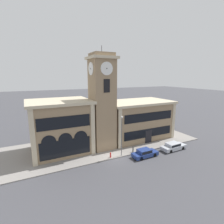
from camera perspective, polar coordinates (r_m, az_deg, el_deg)
name	(u,v)px	position (r m, az deg, el deg)	size (l,w,h in m)	color
ground_plane	(115,159)	(29.53, 0.93, -15.04)	(300.00, 300.00, 0.00)	#424247
sidewalk_kerb	(99,144)	(34.93, -4.11, -10.53)	(39.83, 13.15, 0.15)	gray
clock_tower	(102,103)	(31.18, -3.21, 3.05)	(4.59, 4.59, 18.28)	#937A5B
town_hall_left_wing	(60,126)	(32.03, -16.56, -4.46)	(10.57, 8.84, 9.21)	#937A5B
town_hall_right_wing	(137,119)	(38.24, 8.20, -2.37)	(14.37, 8.84, 8.05)	#937A5B
parked_car_near	(145,153)	(30.34, 10.64, -12.98)	(4.51, 1.88, 1.37)	navy
parked_car_mid	(173,146)	(34.33, 19.36, -10.47)	(4.92, 1.97, 1.37)	#B2B7C1
street_lamp	(122,131)	(28.72, 3.20, -6.10)	(0.36, 0.36, 6.81)	#4C4C51
bollard	(133,149)	(31.46, 6.87, -12.03)	(0.18, 0.18, 1.06)	black
fire_hydrant	(111,155)	(29.45, -0.48, -13.88)	(0.22, 0.22, 0.87)	red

